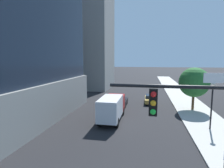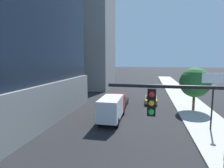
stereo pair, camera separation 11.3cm
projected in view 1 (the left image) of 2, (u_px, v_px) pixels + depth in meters
name	position (u px, v px, depth m)	size (l,w,h in m)	color
sidewalk	(200.00, 117.00, 23.69)	(5.19, 120.00, 0.15)	#B2AFA8
construction_building	(85.00, 27.00, 47.96)	(14.50, 23.33, 38.29)	gray
traffic_light_pole	(222.00, 130.00, 6.70)	(6.27, 0.48, 6.83)	black
street_lamp	(212.00, 98.00, 18.97)	(0.44, 0.44, 5.07)	black
street_tree	(194.00, 82.00, 26.58)	(4.34, 4.34, 6.25)	brown
car_black	(121.00, 101.00, 29.89)	(1.88, 4.44, 1.42)	black
car_gold	(151.00, 99.00, 31.83)	(1.93, 4.75, 1.38)	#AD8938
box_truck	(112.00, 107.00, 22.35)	(2.32, 7.01, 3.07)	#B21E1E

